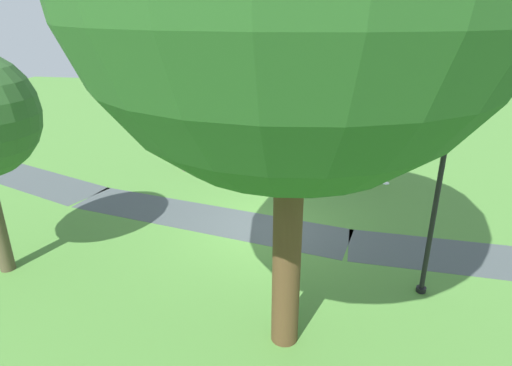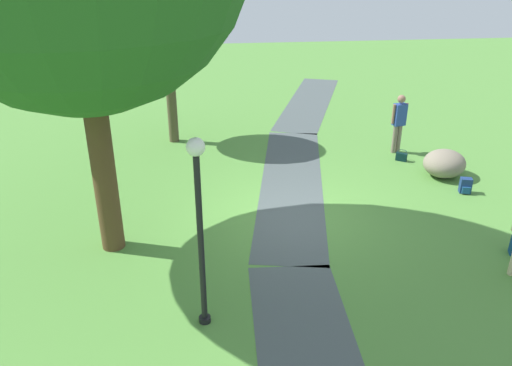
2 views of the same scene
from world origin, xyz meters
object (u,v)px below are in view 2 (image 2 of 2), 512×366
handbag_on_grass (401,156)px  backpack_by_boulder (466,186)px  young_tree_near_path (167,32)px  lamp_post (199,215)px  woman_with_handbag (399,119)px  lawn_boulder (444,163)px

handbag_on_grass → backpack_by_boulder: (-2.27, -0.82, 0.05)m
young_tree_near_path → lamp_post: size_ratio=1.45×
lamp_post → woman_with_handbag: size_ratio=1.83×
backpack_by_boulder → lamp_post: bearing=121.6°
handbag_on_grass → backpack_by_boulder: size_ratio=0.95×
lawn_boulder → handbag_on_grass: (1.18, 0.74, -0.23)m
young_tree_near_path → woman_with_handbag: young_tree_near_path is taller
young_tree_near_path → lawn_boulder: young_tree_near_path is taller
woman_with_handbag → handbag_on_grass: woman_with_handbag is taller
woman_with_handbag → backpack_by_boulder: size_ratio=4.52×
woman_with_handbag → backpack_by_boulder: (-2.97, -0.73, -0.87)m
lamp_post → lawn_boulder: lamp_post is taller
lawn_boulder → backpack_by_boulder: bearing=-175.8°
young_tree_near_path → lamp_post: (-8.98, -0.76, -1.42)m
lamp_post → backpack_by_boulder: size_ratio=8.26×
lamp_post → backpack_by_boulder: bearing=-58.4°
lamp_post → lawn_boulder: bearing=-51.8°
young_tree_near_path → lawn_boulder: size_ratio=2.90×
backpack_by_boulder → handbag_on_grass: bearing=19.8°
lamp_post → handbag_on_grass: 9.02m
lawn_boulder → handbag_on_grass: 1.41m
lawn_boulder → lamp_post: bearing=128.2°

